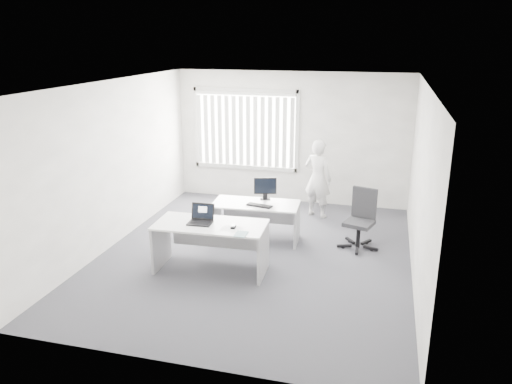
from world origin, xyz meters
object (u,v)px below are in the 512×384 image
(office_chair, at_px, (360,229))
(desk_far, at_px, (256,213))
(desk_near, at_px, (211,237))
(monitor, at_px, (265,188))
(laptop, at_px, (200,215))
(person, at_px, (318,178))

(office_chair, bearing_deg, desk_far, -158.44)
(desk_far, distance_m, office_chair, 1.82)
(office_chair, bearing_deg, desk_near, -128.18)
(desk_far, xyz_separation_m, monitor, (0.11, 0.25, 0.39))
(desk_far, xyz_separation_m, office_chair, (1.80, 0.14, -0.18))
(desk_near, xyz_separation_m, laptop, (-0.15, -0.04, 0.35))
(laptop, relative_size, monitor, 0.89)
(desk_near, xyz_separation_m, office_chair, (2.16, 1.50, -0.23))
(person, bearing_deg, laptop, 83.85)
(office_chair, relative_size, person, 0.65)
(laptop, xyz_separation_m, monitor, (0.61, 1.65, -0.02))
(desk_near, distance_m, person, 3.12)
(desk_far, height_order, person, person)
(office_chair, bearing_deg, laptop, -129.25)
(person, bearing_deg, desk_near, 86.04)
(desk_near, relative_size, laptop, 4.80)
(person, height_order, monitor, person)
(person, xyz_separation_m, laptop, (-1.38, -2.91, 0.12))
(desk_near, bearing_deg, office_chair, 32.50)
(desk_near, relative_size, monitor, 4.25)
(laptop, bearing_deg, desk_far, 67.75)
(desk_near, bearing_deg, laptop, -166.90)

